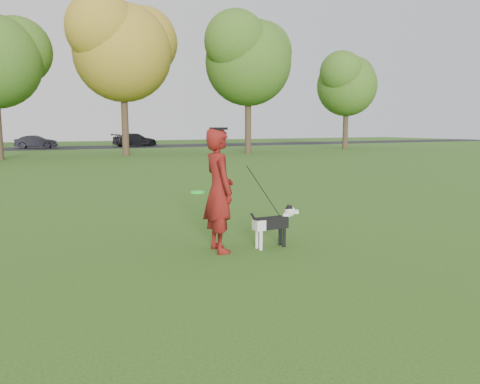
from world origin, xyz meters
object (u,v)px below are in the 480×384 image
man (219,190)px  car_mid (36,142)px  dog (275,222)px  car_right (135,140)px

man → car_mid: (-0.53, 39.96, -0.41)m
dog → car_mid: (-1.47, 40.16, 0.16)m
car_mid → man: bearing=-165.6°
man → car_mid: man is taller
man → car_right: man is taller
man → dog: size_ratio=2.12×
man → car_right: size_ratio=0.45×
dog → car_right: car_right is taller
man → car_right: (8.61, 39.96, -0.34)m
car_mid → car_right: car_right is taller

